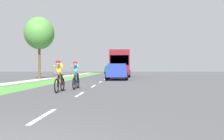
{
  "coord_description": "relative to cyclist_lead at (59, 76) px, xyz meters",
  "views": [
    {
      "loc": [
        1.95,
        -2.43,
        1.17
      ],
      "look_at": [
        0.72,
        22.53,
        0.99
      ],
      "focal_mm": 36.28,
      "sensor_mm": 36.0,
      "label": 1
    }
  ],
  "objects": [
    {
      "name": "lane_markings_center",
      "position": [
        1.2,
        15.4,
        -0.81
      ],
      "size": [
        0.12,
        53.13,
        0.01
      ],
      "color": "white",
      "rests_on": "ground_plane"
    },
    {
      "name": "street_tree_near",
      "position": [
        -5.87,
        12.89,
        4.14
      ],
      "size": [
        3.16,
        3.16,
        6.7
      ],
      "color": "brown",
      "rests_on": "ground_plane"
    },
    {
      "name": "pickup_blue",
      "position": [
        2.52,
        12.25,
        0.02
      ],
      "size": [
        2.22,
        5.1,
        1.64
      ],
      "color": "#23389E",
      "rests_on": "ground_plane"
    },
    {
      "name": "ground_plane",
      "position": [
        1.2,
        11.4,
        -0.81
      ],
      "size": [
        120.0,
        120.0,
        0.0
      ],
      "primitive_type": "plane",
      "color": "#424244"
    },
    {
      "name": "grass_verge",
      "position": [
        -3.35,
        11.4,
        -0.81
      ],
      "size": [
        2.46,
        70.0,
        0.01
      ],
      "primitive_type": "cube",
      "color": "#478438",
      "rests_on": "ground_plane"
    },
    {
      "name": "bus_maroon",
      "position": [
        2.69,
        22.11,
        1.17
      ],
      "size": [
        2.78,
        11.6,
        3.48
      ],
      "color": "maroon",
      "rests_on": "ground_plane"
    },
    {
      "name": "sedan_silver",
      "position": [
        2.85,
        50.05,
        -0.04
      ],
      "size": [
        1.98,
        4.3,
        1.52
      ],
      "color": "#A5A8AD",
      "rests_on": "ground_plane"
    },
    {
      "name": "cyclist_trailing",
      "position": [
        0.47,
        1.67,
        0.0
      ],
      "size": [
        0.42,
        1.72,
        1.58
      ],
      "color": "black",
      "rests_on": "ground_plane"
    },
    {
      "name": "cyclist_lead",
      "position": [
        0.0,
        0.0,
        0.0
      ],
      "size": [
        0.42,
        1.72,
        1.58
      ],
      "color": "black",
      "rests_on": "ground_plane"
    },
    {
      "name": "suv_dark_green",
      "position": [
        0.03,
        40.26,
        0.14
      ],
      "size": [
        2.15,
        4.7,
        1.79
      ],
      "color": "#194C2D",
      "rests_on": "ground_plane"
    },
    {
      "name": "sidewalk_concrete",
      "position": [
        -5.27,
        11.4,
        -0.81
      ],
      "size": [
        1.38,
        70.0,
        0.1
      ],
      "primitive_type": "cube",
      "color": "#B2ADA3",
      "rests_on": "ground_plane"
    }
  ]
}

